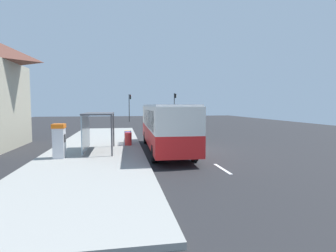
% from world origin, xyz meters
% --- Properties ---
extents(ground_plane, '(56.00, 92.00, 0.04)m').
position_xyz_m(ground_plane, '(0.00, 14.00, -0.02)').
color(ground_plane, '#262628').
extents(sidewalk_platform, '(6.20, 30.00, 0.18)m').
position_xyz_m(sidewalk_platform, '(-6.40, 2.00, 0.09)').
color(sidewalk_platform, '#999993').
rests_on(sidewalk_platform, ground).
extents(lane_stripe_seg_0, '(0.16, 2.20, 0.01)m').
position_xyz_m(lane_stripe_seg_0, '(0.25, -6.00, 0.01)').
color(lane_stripe_seg_0, silver).
rests_on(lane_stripe_seg_0, ground).
extents(lane_stripe_seg_1, '(0.16, 2.20, 0.01)m').
position_xyz_m(lane_stripe_seg_1, '(0.25, -1.00, 0.01)').
color(lane_stripe_seg_1, silver).
rests_on(lane_stripe_seg_1, ground).
extents(lane_stripe_seg_2, '(0.16, 2.20, 0.01)m').
position_xyz_m(lane_stripe_seg_2, '(0.25, 4.00, 0.01)').
color(lane_stripe_seg_2, silver).
rests_on(lane_stripe_seg_2, ground).
extents(lane_stripe_seg_3, '(0.16, 2.20, 0.01)m').
position_xyz_m(lane_stripe_seg_3, '(0.25, 9.00, 0.01)').
color(lane_stripe_seg_3, silver).
rests_on(lane_stripe_seg_3, ground).
extents(lane_stripe_seg_4, '(0.16, 2.20, 0.01)m').
position_xyz_m(lane_stripe_seg_4, '(0.25, 14.00, 0.01)').
color(lane_stripe_seg_4, silver).
rests_on(lane_stripe_seg_4, ground).
extents(lane_stripe_seg_5, '(0.16, 2.20, 0.01)m').
position_xyz_m(lane_stripe_seg_5, '(0.25, 19.00, 0.01)').
color(lane_stripe_seg_5, silver).
rests_on(lane_stripe_seg_5, ground).
extents(lane_stripe_seg_6, '(0.16, 2.20, 0.01)m').
position_xyz_m(lane_stripe_seg_6, '(0.25, 24.00, 0.01)').
color(lane_stripe_seg_6, silver).
rests_on(lane_stripe_seg_6, ground).
extents(lane_stripe_seg_7, '(0.16, 2.20, 0.01)m').
position_xyz_m(lane_stripe_seg_7, '(0.25, 29.00, 0.01)').
color(lane_stripe_seg_7, silver).
rests_on(lane_stripe_seg_7, ground).
extents(bus, '(2.79, 11.07, 3.21)m').
position_xyz_m(bus, '(-1.71, -0.33, 1.84)').
color(bus, red).
rests_on(bus, ground).
extents(white_van, '(2.20, 5.27, 2.30)m').
position_xyz_m(white_van, '(2.20, 19.17, 1.34)').
color(white_van, black).
rests_on(white_van, ground).
extents(sedan_near, '(1.95, 4.45, 1.52)m').
position_xyz_m(sedan_near, '(2.30, 33.31, 0.79)').
color(sedan_near, black).
rests_on(sedan_near, ground).
extents(ticket_machine, '(0.66, 0.76, 1.94)m').
position_xyz_m(ticket_machine, '(-8.17, -2.61, 1.17)').
color(ticket_machine, silver).
rests_on(ticket_machine, sidewalk_platform).
extents(recycling_bin_red, '(0.52, 0.52, 0.95)m').
position_xyz_m(recycling_bin_red, '(-4.20, 1.65, 0.66)').
color(recycling_bin_red, red).
rests_on(recycling_bin_red, sidewalk_platform).
extents(recycling_bin_blue, '(0.52, 0.52, 0.95)m').
position_xyz_m(recycling_bin_blue, '(-4.20, 2.35, 0.66)').
color(recycling_bin_blue, blue).
rests_on(recycling_bin_blue, sidewalk_platform).
extents(recycling_bin_orange, '(0.52, 0.52, 0.95)m').
position_xyz_m(recycling_bin_orange, '(-4.20, 3.05, 0.66)').
color(recycling_bin_orange, orange).
rests_on(recycling_bin_orange, sidewalk_platform).
extents(traffic_light_near_side, '(0.49, 0.28, 5.46)m').
position_xyz_m(traffic_light_near_side, '(5.49, 32.37, 3.60)').
color(traffic_light_near_side, '#2D2D2D').
rests_on(traffic_light_near_side, ground).
extents(traffic_light_far_side, '(0.49, 0.28, 5.23)m').
position_xyz_m(traffic_light_far_side, '(-3.10, 33.17, 3.47)').
color(traffic_light_far_side, '#2D2D2D').
rests_on(traffic_light_far_side, ground).
extents(bus_shelter, '(1.80, 4.00, 2.50)m').
position_xyz_m(bus_shelter, '(-6.41, -0.68, 2.10)').
color(bus_shelter, '#4C4C51').
rests_on(bus_shelter, sidewalk_platform).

